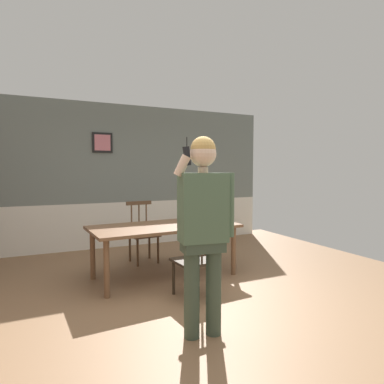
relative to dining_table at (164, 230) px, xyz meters
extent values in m
plane|color=#846042|center=(-0.04, -1.06, -0.66)|extent=(7.07, 7.07, 0.00)
cube|color=slate|center=(-0.04, 2.15, 1.16)|extent=(6.02, 0.12, 1.89)
cube|color=silver|center=(-0.04, 2.16, -0.22)|extent=(6.02, 0.14, 0.87)
cube|color=silver|center=(-0.04, 2.13, 0.22)|extent=(6.02, 0.05, 0.06)
cube|color=black|center=(-0.47, 2.08, 1.35)|extent=(0.37, 0.03, 0.38)
cube|color=#CA737F|center=(-0.47, 2.06, 1.35)|extent=(0.29, 0.01, 0.30)
cube|color=brown|center=(0.00, 0.00, 0.05)|extent=(2.07, 1.09, 0.04)
cylinder|color=brown|center=(-0.88, -0.44, -0.31)|extent=(0.07, 0.07, 0.69)
cylinder|color=brown|center=(0.93, -0.32, -0.31)|extent=(0.07, 0.07, 0.69)
cylinder|color=brown|center=(-0.93, 0.32, -0.31)|extent=(0.07, 0.07, 0.69)
cylinder|color=brown|center=(0.88, 0.44, -0.31)|extent=(0.07, 0.07, 0.69)
cube|color=#513823|center=(-0.05, 0.83, -0.21)|extent=(0.47, 0.47, 0.03)
cube|color=#513823|center=(-0.07, 1.02, 0.30)|extent=(0.43, 0.08, 0.06)
cylinder|color=#513823|center=(0.06, 1.04, 0.07)|extent=(0.02, 0.02, 0.52)
cylinder|color=#513823|center=(-0.07, 1.02, 0.07)|extent=(0.02, 0.02, 0.52)
cylinder|color=#513823|center=(-0.20, 1.01, 0.07)|extent=(0.02, 0.02, 0.52)
cylinder|color=#513823|center=(0.14, 0.67, -0.44)|extent=(0.04, 0.04, 0.43)
cylinder|color=#513823|center=(-0.21, 0.64, -0.44)|extent=(0.04, 0.04, 0.43)
cylinder|color=#513823|center=(0.10, 1.02, -0.44)|extent=(0.04, 0.04, 0.43)
cylinder|color=#513823|center=(-0.24, 0.98, -0.44)|extent=(0.04, 0.04, 0.43)
cube|color=#2D2319|center=(0.05, -0.83, -0.23)|extent=(0.46, 0.46, 0.03)
cube|color=#2D2319|center=(0.07, -1.02, 0.26)|extent=(0.43, 0.08, 0.06)
cylinder|color=#2D2319|center=(-0.06, -1.03, 0.04)|extent=(0.02, 0.02, 0.50)
cylinder|color=#2D2319|center=(0.07, -1.02, 0.04)|extent=(0.02, 0.02, 0.50)
cylinder|color=#2D2319|center=(0.20, -1.01, 0.04)|extent=(0.02, 0.02, 0.50)
cylinder|color=#2D2319|center=(-0.13, -0.67, -0.45)|extent=(0.04, 0.04, 0.41)
cylinder|color=#2D2319|center=(0.21, -0.64, -0.45)|extent=(0.04, 0.04, 0.41)
cylinder|color=#2D2319|center=(-0.10, -1.01, -0.45)|extent=(0.04, 0.04, 0.41)
cylinder|color=#2D2319|center=(0.24, -0.98, -0.45)|extent=(0.04, 0.04, 0.41)
cylinder|color=#3A493A|center=(-0.16, -1.72, -0.23)|extent=(0.14, 0.14, 0.86)
cylinder|color=#3A493A|center=(-0.36, -1.69, -0.23)|extent=(0.14, 0.14, 0.86)
cube|color=#3A493A|center=(-0.26, -1.70, 0.17)|extent=(0.40, 0.25, 0.12)
cube|color=#4C664C|center=(-0.26, -1.70, 0.51)|extent=(0.44, 0.28, 0.61)
cylinder|color=#4C664C|center=(-0.01, -1.74, 0.52)|extent=(0.09, 0.09, 0.58)
cylinder|color=beige|center=(-0.45, -1.69, 0.87)|extent=(0.17, 0.15, 0.20)
cylinder|color=beige|center=(-0.26, -1.70, 0.84)|extent=(0.09, 0.09, 0.05)
sphere|color=beige|center=(-0.26, -1.70, 0.98)|extent=(0.23, 0.23, 0.23)
sphere|color=tan|center=(-0.26, -1.70, 1.02)|extent=(0.22, 0.22, 0.22)
cube|color=black|center=(-0.42, -1.71, 0.95)|extent=(0.07, 0.04, 0.16)
cylinder|color=black|center=(-0.42, -1.71, 1.07)|extent=(0.01, 0.01, 0.08)
camera|label=1|loc=(-1.57, -4.28, 0.83)|focal=30.84mm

